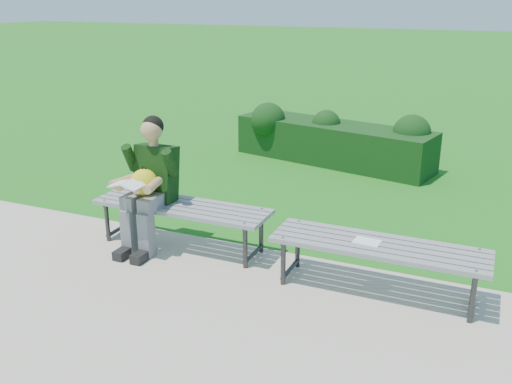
{
  "coord_description": "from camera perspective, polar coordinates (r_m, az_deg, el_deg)",
  "views": [
    {
      "loc": [
        2.22,
        -4.84,
        2.44
      ],
      "look_at": [
        0.2,
        -0.16,
        0.67
      ],
      "focal_mm": 40.0,
      "sensor_mm": 36.0,
      "label": 1
    }
  ],
  "objects": [
    {
      "name": "walkway",
      "position": [
        4.52,
        -10.65,
        -13.79
      ],
      "size": [
        30.0,
        3.5,
        0.02
      ],
      "color": "beige",
      "rests_on": "ground"
    },
    {
      "name": "seated_boy",
      "position": [
        5.7,
        -10.67,
        1.16
      ],
      "size": [
        0.56,
        0.76,
        1.31
      ],
      "color": "gray",
      "rests_on": "walkway"
    },
    {
      "name": "paper_sheet",
      "position": [
        4.91,
        11.05,
        -4.88
      ],
      "size": [
        0.23,
        0.17,
        0.01
      ],
      "color": "white",
      "rests_on": "bench_right"
    },
    {
      "name": "bench_left",
      "position": [
        5.72,
        -7.44,
        -1.77
      ],
      "size": [
        1.8,
        0.5,
        0.46
      ],
      "color": "gray",
      "rests_on": "walkway"
    },
    {
      "name": "hedge",
      "position": [
        8.78,
        7.72,
        5.26
      ],
      "size": [
        3.15,
        1.41,
        0.84
      ],
      "color": "#123B14",
      "rests_on": "ground"
    },
    {
      "name": "bench_right",
      "position": [
        4.91,
        12.14,
        -5.67
      ],
      "size": [
        1.8,
        0.5,
        0.46
      ],
      "color": "gray",
      "rests_on": "walkway"
    },
    {
      "name": "ground",
      "position": [
        5.86,
        -1.14,
        -5.48
      ],
      "size": [
        80.0,
        80.0,
        0.0
      ],
      "color": "#227A18",
      "rests_on": "ground"
    }
  ]
}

